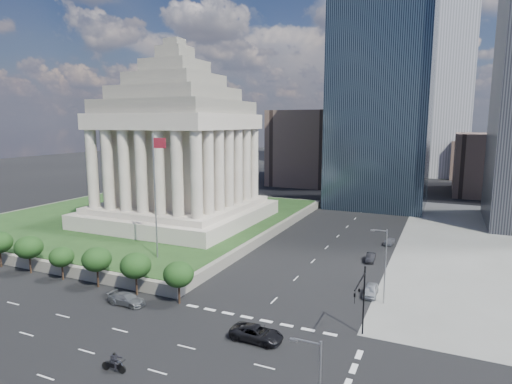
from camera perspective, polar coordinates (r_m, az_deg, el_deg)
The scene contains 17 objects.
ground at distance 133.91m, azimuth 15.26°, elevation -1.21°, with size 500.00×500.00×0.00m, color black.
plaza_terrace at distance 105.75m, azimuth -14.44°, elevation -3.41°, with size 66.00×70.00×1.80m, color slate.
plaza_lawn at distance 105.55m, azimuth -14.46°, elevation -2.91°, with size 64.00×68.00×0.10m, color #1E3817.
war_memorial at distance 95.14m, azimuth -10.46°, elevation 7.81°, with size 34.00×34.00×39.00m, color #A4998A, non-canonical shape.
flagpole at distance 69.32m, azimuth -13.22°, elevation 0.37°, with size 2.52×0.24×20.00m.
tree_row at distance 73.91m, azimuth -26.28°, elevation -7.86°, with size 53.00×4.00×6.00m, color black, non-canonical shape.
midrise_glass at distance 126.76m, azimuth 16.39°, elevation 11.80°, with size 26.00×26.00×60.00m, color black.
building_filler_ne at distance 161.33m, azimuth 28.45°, elevation 3.31°, with size 20.00×30.00×20.00m, color brown.
building_filler_nw at distance 168.19m, azimuth 6.93°, elevation 5.92°, with size 24.00×30.00×28.00m, color brown.
traffic_signal_ne at distance 48.23m, azimuth 13.84°, elevation -13.29°, with size 0.30×5.74×8.00m.
street_lamp_north at distance 58.50m, azimuth 16.72°, elevation -8.93°, with size 2.13×0.22×10.00m.
pickup_truck at distance 49.02m, azimuth 0.08°, elevation -18.33°, with size 5.91×2.73×1.64m, color black.
suv_grey at distance 59.89m, azimuth -16.84°, elevation -13.51°, with size 5.19×2.11×1.51m, color #525559.
parked_sedan_near at distance 62.22m, azimuth 15.05°, elevation -12.53°, with size 4.48×1.80×1.53m, color #9EA2A6.
parked_sedan_mid at distance 76.61m, azimuth 15.02°, elevation -8.44°, with size 4.05×1.41×1.33m, color black.
parked_sedan_far at distance 87.68m, azimuth 17.34°, elevation -6.31°, with size 1.55×3.85×1.31m, color slate.
motorcycle_trail at distance 45.84m, azimuth -18.46°, elevation -20.68°, with size 2.68×0.73×1.99m, color black, non-canonical shape.
Camera 1 is at (19.98, -30.31, 23.50)m, focal length 30.00 mm.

